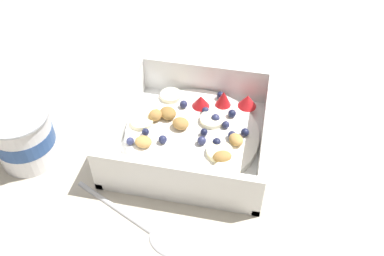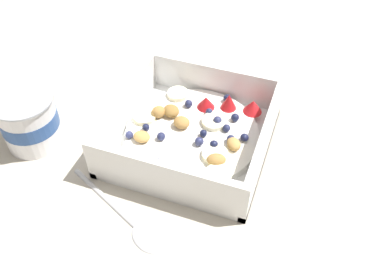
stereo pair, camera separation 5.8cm
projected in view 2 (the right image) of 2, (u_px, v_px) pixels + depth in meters
name	position (u px, v px, depth m)	size (l,w,h in m)	color
ground_plane	(201.00, 150.00, 0.60)	(2.40, 2.40, 0.00)	beige
fruit_bowl	(193.00, 133.00, 0.59)	(0.22, 0.22, 0.07)	white
spoon	(133.00, 223.00, 0.50)	(0.09, 0.17, 0.01)	silver
yogurt_cup	(29.00, 120.00, 0.58)	(0.08, 0.08, 0.08)	white
folded_napkin	(229.00, 57.00, 0.76)	(0.12, 0.12, 0.01)	white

